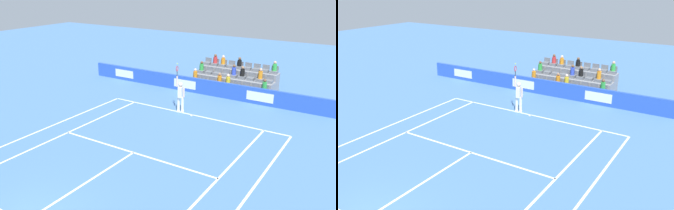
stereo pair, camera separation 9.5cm
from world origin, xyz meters
TOP-DOWN VIEW (x-y plane):
  - line_baseline at (0.00, -11.89)m, footprint 10.97×0.10m
  - line_service at (0.00, -6.40)m, footprint 8.23×0.10m
  - line_centre_service at (0.00, -3.20)m, footprint 0.10×6.40m
  - line_singles_sideline_left at (4.12, -5.95)m, footprint 0.10×11.89m
  - line_singles_sideline_right at (-4.12, -5.95)m, footprint 0.10×11.89m
  - line_doubles_sideline_left at (5.49, -5.95)m, footprint 0.10×11.89m
  - line_doubles_sideline_right at (-5.49, -5.95)m, footprint 0.10×11.89m
  - line_centre_mark at (0.00, -11.79)m, footprint 0.10×0.20m
  - sponsor_barrier at (0.00, -15.67)m, footprint 20.97×0.22m
  - tennis_player at (0.84, -11.94)m, footprint 0.53×0.39m
  - stadium_stand at (0.00, -17.97)m, footprint 5.58×2.85m

SIDE VIEW (x-z plane):
  - line_baseline at x=0.00m, z-range 0.00..0.01m
  - line_service at x=0.00m, z-range 0.00..0.01m
  - line_centre_service at x=0.00m, z-range 0.00..0.01m
  - line_singles_sideline_left at x=4.12m, z-range 0.00..0.01m
  - line_singles_sideline_right at x=-4.12m, z-range 0.00..0.01m
  - line_doubles_sideline_left at x=5.49m, z-range 0.00..0.01m
  - line_doubles_sideline_right at x=-5.49m, z-range 0.00..0.01m
  - line_centre_mark at x=0.00m, z-range 0.00..0.01m
  - sponsor_barrier at x=0.00m, z-range 0.00..1.02m
  - stadium_stand at x=0.00m, z-range -0.50..1.62m
  - tennis_player at x=0.84m, z-range -0.43..2.42m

